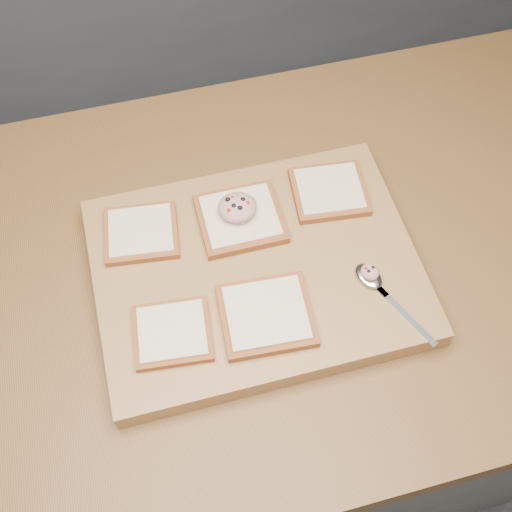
{
  "coord_description": "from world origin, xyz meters",
  "views": [
    {
      "loc": [
        -0.27,
        -0.51,
        1.79
      ],
      "look_at": [
        -0.15,
        -0.03,
        0.96
      ],
      "focal_mm": 45.0,
      "sensor_mm": 36.0,
      "label": 1
    }
  ],
  "objects": [
    {
      "name": "ground",
      "position": [
        0.0,
        0.0,
        0.0
      ],
      "size": [
        4.0,
        4.0,
        0.0
      ],
      "primitive_type": "plane",
      "color": "#515459",
      "rests_on": "ground"
    },
    {
      "name": "island_counter",
      "position": [
        0.0,
        0.0,
        0.45
      ],
      "size": [
        2.0,
        0.8,
        0.9
      ],
      "color": "slate",
      "rests_on": "ground"
    },
    {
      "name": "cutting_board",
      "position": [
        -0.15,
        -0.03,
        0.92
      ],
      "size": [
        0.49,
        0.38,
        0.04
      ],
      "primitive_type": "cube",
      "color": "#A37545",
      "rests_on": "island_counter"
    },
    {
      "name": "bread_far_left",
      "position": [
        -0.31,
        0.07,
        0.95
      ],
      "size": [
        0.12,
        0.12,
        0.02
      ],
      "color": "brown",
      "rests_on": "cutting_board"
    },
    {
      "name": "bread_far_center",
      "position": [
        -0.15,
        0.05,
        0.95
      ],
      "size": [
        0.13,
        0.12,
        0.02
      ],
      "color": "brown",
      "rests_on": "cutting_board"
    },
    {
      "name": "bread_far_right",
      "position": [
        0.0,
        0.07,
        0.95
      ],
      "size": [
        0.13,
        0.12,
        0.02
      ],
      "color": "brown",
      "rests_on": "cutting_board"
    },
    {
      "name": "bread_near_left",
      "position": [
        -0.29,
        -0.12,
        0.95
      ],
      "size": [
        0.12,
        0.11,
        0.02
      ],
      "color": "brown",
      "rests_on": "cutting_board"
    },
    {
      "name": "bread_near_center",
      "position": [
        -0.16,
        -0.12,
        0.95
      ],
      "size": [
        0.14,
        0.13,
        0.02
      ],
      "color": "brown",
      "rests_on": "cutting_board"
    },
    {
      "name": "tuna_salad_dollop",
      "position": [
        -0.15,
        0.06,
        0.97
      ],
      "size": [
        0.06,
        0.06,
        0.03
      ],
      "color": "tan",
      "rests_on": "bread_far_center"
    },
    {
      "name": "spoon",
      "position": [
        0.02,
        -0.11,
        0.94
      ],
      "size": [
        0.08,
        0.16,
        0.01
      ],
      "color": "silver",
      "rests_on": "cutting_board"
    },
    {
      "name": "spoon_salad",
      "position": [
        0.01,
        -0.1,
        0.96
      ],
      "size": [
        0.03,
        0.03,
        0.02
      ],
      "color": "tan",
      "rests_on": "spoon"
    }
  ]
}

